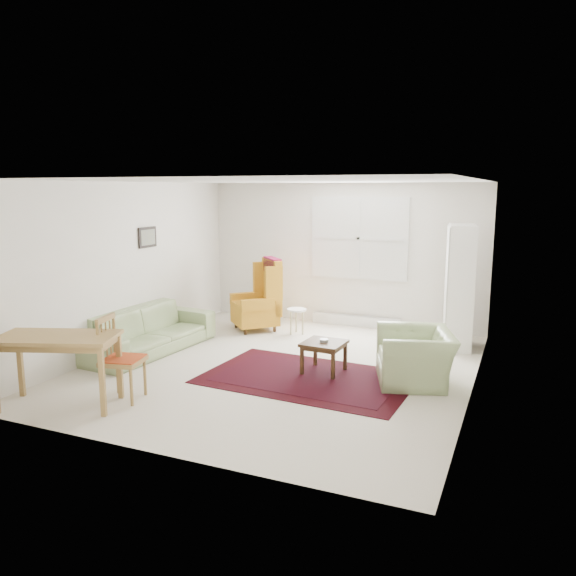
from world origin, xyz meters
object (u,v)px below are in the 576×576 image
at_px(coffee_table, 324,357).
at_px(sofa, 148,322).
at_px(desk, 59,371).
at_px(armchair, 415,352).
at_px(cabinet, 460,287).
at_px(wingback_chair, 255,294).
at_px(stool, 297,321).
at_px(desk_chair, 123,358).

bearing_deg(coffee_table, sofa, -178.05).
xyz_separation_m(sofa, desk, (0.40, -2.14, -0.04)).
xyz_separation_m(armchair, cabinet, (0.30, 1.86, 0.54)).
bearing_deg(cabinet, sofa, -163.75).
bearing_deg(wingback_chair, desk, -51.70).
height_order(coffee_table, desk, desk).
bearing_deg(stool, coffee_table, -57.57).
relative_size(coffee_table, desk_chair, 0.53).
relative_size(coffee_table, desk, 0.40).
bearing_deg(cabinet, coffee_table, -136.65).
distance_m(coffee_table, stool, 2.04).
xyz_separation_m(stool, cabinet, (2.56, 0.24, 0.72)).
distance_m(coffee_table, desk_chair, 2.56).
relative_size(stool, cabinet, 0.23).
bearing_deg(cabinet, stool, 175.53).
xyz_separation_m(sofa, coffee_table, (2.73, 0.09, -0.23)).
relative_size(armchair, wingback_chair, 0.82).
height_order(sofa, cabinet, cabinet).
distance_m(wingback_chair, desk, 3.97).
height_order(armchair, stool, armchair).
bearing_deg(desk_chair, armchair, -69.37).
height_order(sofa, desk_chair, desk_chair).
height_order(armchair, wingback_chair, wingback_chair).
xyz_separation_m(sofa, cabinet, (4.20, 2.06, 0.49)).
relative_size(wingback_chair, desk_chair, 1.27).
bearing_deg(armchair, desk_chair, -75.84).
bearing_deg(wingback_chair, coffee_table, 2.68).
relative_size(sofa, stool, 5.12).
height_order(armchair, desk_chair, desk_chair).
xyz_separation_m(armchair, desk, (-3.49, -2.34, 0.01)).
bearing_deg(stool, sofa, -132.02).
bearing_deg(stool, cabinet, 5.37).
bearing_deg(coffee_table, stool, 122.43).
xyz_separation_m(sofa, wingback_chair, (0.87, 1.79, 0.17)).
bearing_deg(armchair, cabinet, 152.21).
distance_m(sofa, desk_chair, 1.95).
distance_m(sofa, armchair, 3.90).
bearing_deg(wingback_chair, armchair, 17.38).
xyz_separation_m(armchair, desk_chair, (-2.97, -1.91, 0.09)).
distance_m(cabinet, desk, 5.68).
relative_size(stool, desk_chair, 0.44).
xyz_separation_m(armchair, wingback_chair, (-3.03, 1.59, 0.22)).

